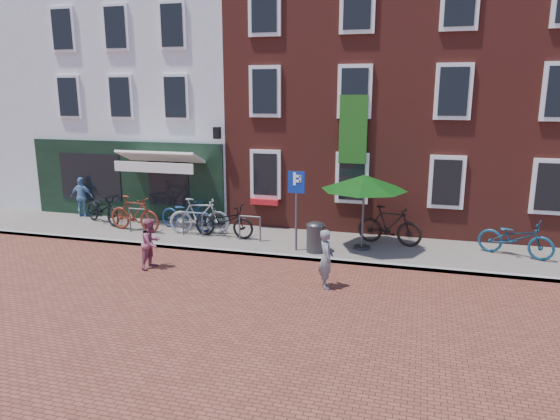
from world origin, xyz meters
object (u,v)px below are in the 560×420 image
(parking_sign, at_px, (296,196))
(bicycle_3, at_px, (199,216))
(bicycle_0, at_px, (103,209))
(litter_bin, at_px, (316,235))
(bicycle_2, at_px, (187,214))
(bicycle_5, at_px, (390,225))
(bicycle_4, at_px, (224,221))
(cafe_person, at_px, (82,197))
(bicycle_1, at_px, (134,214))
(parasol, at_px, (364,179))
(woman, at_px, (326,259))
(bicycle_6, at_px, (516,238))
(boy, at_px, (151,243))

(parking_sign, bearing_deg, bicycle_3, 165.31)
(bicycle_0, bearing_deg, litter_bin, -73.59)
(bicycle_2, xyz_separation_m, bicycle_5, (6.90, 0.08, 0.06))
(bicycle_4, bearing_deg, parking_sign, -102.89)
(cafe_person, bearing_deg, bicycle_0, 144.93)
(bicycle_2, bearing_deg, litter_bin, -95.71)
(bicycle_0, height_order, bicycle_1, bicycle_1)
(bicycle_0, xyz_separation_m, bicycle_5, (10.24, 0.11, 0.06))
(parasol, height_order, bicycle_3, parasol)
(litter_bin, xyz_separation_m, bicycle_0, (-8.15, 1.27, 0.04))
(woman, distance_m, bicycle_3, 6.03)
(bicycle_2, relative_size, bicycle_6, 1.00)
(bicycle_0, bearing_deg, parking_sign, -74.42)
(cafe_person, relative_size, bicycle_4, 0.73)
(parasol, distance_m, woman, 3.56)
(bicycle_0, bearing_deg, bicycle_2, -64.21)
(parking_sign, distance_m, cafe_person, 9.20)
(woman, height_order, bicycle_4, woman)
(litter_bin, xyz_separation_m, bicycle_2, (-4.82, 1.30, 0.04))
(cafe_person, xyz_separation_m, bicycle_0, (1.37, -0.71, -0.21))
(parking_sign, xyz_separation_m, cafe_person, (-8.93, 2.00, -0.91))
(parking_sign, bearing_deg, woman, -60.97)
(cafe_person, relative_size, bicycle_5, 0.75)
(cafe_person, relative_size, bicycle_3, 0.75)
(boy, bearing_deg, bicycle_5, -50.32)
(parasol, bearing_deg, bicycle_2, 174.26)
(parasol, distance_m, cafe_person, 11.00)
(bicycle_1, distance_m, bicycle_2, 1.78)
(bicycle_2, height_order, bicycle_4, same)
(parasol, height_order, bicycle_1, parasol)
(bicycle_2, bearing_deg, cafe_person, 91.12)
(bicycle_5, distance_m, bicycle_6, 3.63)
(litter_bin, distance_m, bicycle_3, 4.28)
(parasol, distance_m, boy, 6.44)
(woman, xyz_separation_m, bicycle_4, (-4.02, 3.27, -0.10))
(parasol, relative_size, bicycle_1, 1.27)
(parking_sign, distance_m, parasol, 2.09)
(boy, bearing_deg, bicycle_4, -7.63)
(litter_bin, height_order, woman, woman)
(bicycle_3, xyz_separation_m, bicycle_6, (9.88, 0.24, -0.06))
(bicycle_4, bearing_deg, cafe_person, 82.77)
(litter_bin, height_order, parasol, parasol)
(boy, height_order, bicycle_2, boy)
(cafe_person, relative_size, bicycle_0, 0.73)
(parking_sign, relative_size, parasol, 0.94)
(bicycle_2, bearing_deg, bicycle_3, -111.33)
(bicycle_2, xyz_separation_m, bicycle_4, (1.58, -0.53, 0.00))
(bicycle_0, relative_size, bicycle_4, 1.00)
(bicycle_1, bearing_deg, parking_sign, -88.08)
(boy, relative_size, bicycle_5, 0.69)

